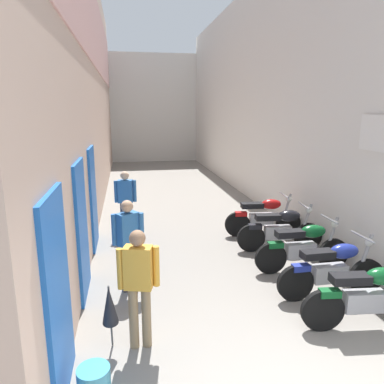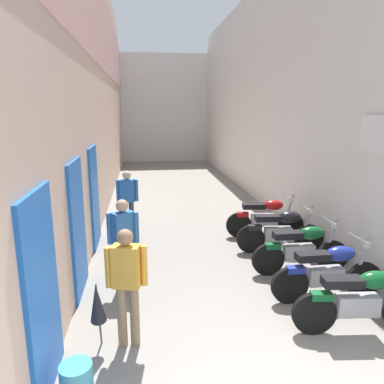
% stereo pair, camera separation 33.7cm
% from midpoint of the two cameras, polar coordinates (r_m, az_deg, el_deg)
% --- Properties ---
extents(ground_plane, '(34.93, 34.93, 0.00)m').
position_cam_midpoint_polar(ground_plane, '(10.43, -1.56, -3.81)').
color(ground_plane, gray).
extents(building_left, '(0.45, 18.93, 7.41)m').
position_cam_midpoint_polar(building_left, '(11.91, -16.39, 15.95)').
color(building_left, beige).
rests_on(building_left, ground).
extents(building_right, '(0.45, 18.93, 6.90)m').
position_cam_midpoint_polar(building_right, '(12.59, 9.27, 14.77)').
color(building_right, silver).
rests_on(building_right, ground).
extents(building_far_end, '(7.89, 2.00, 6.06)m').
position_cam_midpoint_polar(building_far_end, '(22.39, -6.64, 12.84)').
color(building_far_end, silver).
rests_on(building_far_end, ground).
extents(motorcycle_nearest, '(1.85, 0.58, 1.04)m').
position_cam_midpoint_polar(motorcycle_nearest, '(5.63, 24.38, -14.57)').
color(motorcycle_nearest, black).
rests_on(motorcycle_nearest, ground).
extents(motorcycle_second, '(1.85, 0.58, 1.04)m').
position_cam_midpoint_polar(motorcycle_second, '(6.30, 19.77, -11.19)').
color(motorcycle_second, black).
rests_on(motorcycle_second, ground).
extents(motorcycle_third, '(1.85, 0.58, 1.04)m').
position_cam_midpoint_polar(motorcycle_third, '(7.10, 15.77, -8.15)').
color(motorcycle_third, black).
rests_on(motorcycle_third, ground).
extents(motorcycle_fourth, '(1.85, 0.58, 1.04)m').
position_cam_midpoint_polar(motorcycle_fourth, '(7.99, 12.53, -5.61)').
color(motorcycle_fourth, black).
rests_on(motorcycle_fourth, ground).
extents(motorcycle_fifth, '(1.85, 0.58, 1.04)m').
position_cam_midpoint_polar(motorcycle_fifth, '(8.85, 10.09, -3.67)').
color(motorcycle_fifth, black).
rests_on(motorcycle_fifth, ground).
extents(pedestrian_by_doorway, '(0.52, 0.28, 1.57)m').
position_cam_midpoint_polar(pedestrian_by_doorway, '(4.70, -10.43, -13.50)').
color(pedestrian_by_doorway, '#8C7251').
rests_on(pedestrian_by_doorway, ground).
extents(pedestrian_mid_alley, '(0.52, 0.36, 1.57)m').
position_cam_midpoint_polar(pedestrian_mid_alley, '(6.10, -11.53, -7.25)').
color(pedestrian_mid_alley, '#383842').
rests_on(pedestrian_mid_alley, ground).
extents(pedestrian_further_down, '(0.52, 0.26, 1.57)m').
position_cam_midpoint_polar(pedestrian_further_down, '(8.82, -11.43, -1.00)').
color(pedestrian_further_down, '#383842').
rests_on(pedestrian_further_down, ground).
extents(umbrella_leaning, '(0.20, 0.35, 0.97)m').
position_cam_midpoint_polar(umbrella_leaning, '(4.73, -14.88, -16.76)').
color(umbrella_leaning, '#4C4C4C').
rests_on(umbrella_leaning, ground).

